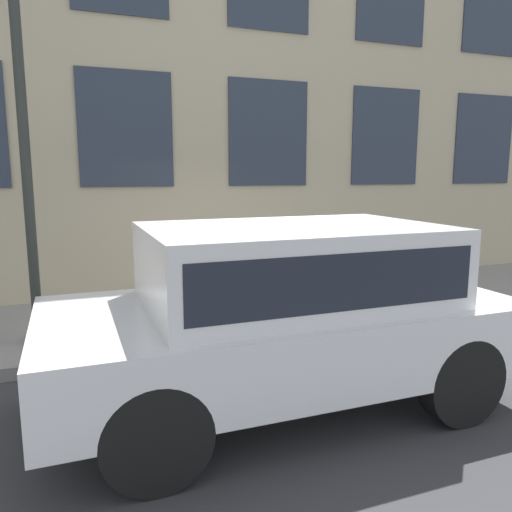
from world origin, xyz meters
TOP-DOWN VIEW (x-y plane):
  - ground_plane at (0.00, 0.00)m, footprint 80.00×80.00m
  - sidewalk at (1.43, 0.00)m, footprint 2.85×60.00m
  - building_facade at (3.00, -0.00)m, footprint 0.33×40.00m
  - fire_hydrant at (0.50, 0.02)m, footprint 0.36×0.47m
  - person at (0.77, -0.36)m, footprint 0.27×0.18m
  - parked_truck_white_near at (-1.51, 0.33)m, footprint 2.04×4.36m

SIDE VIEW (x-z plane):
  - ground_plane at x=0.00m, z-range 0.00..0.00m
  - sidewalk at x=1.43m, z-range 0.00..0.15m
  - fire_hydrant at x=0.50m, z-range 0.16..0.97m
  - person at x=0.77m, z-range 0.27..1.38m
  - parked_truck_white_near at x=-1.51m, z-range 0.14..1.89m
  - building_facade at x=3.00m, z-range 0.01..9.83m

